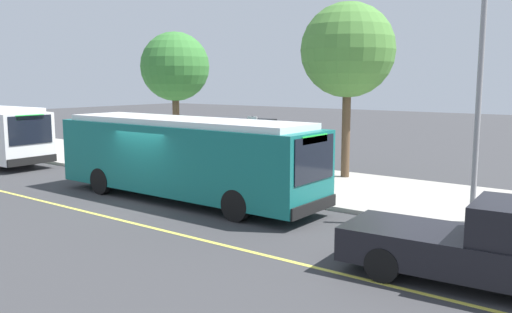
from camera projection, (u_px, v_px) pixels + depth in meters
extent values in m
plane|color=#38383A|center=(147.00, 202.00, 18.94)|extent=(120.00, 120.00, 0.00)
cube|color=#A8A399|center=(250.00, 176.00, 23.66)|extent=(44.00, 6.40, 0.15)
cube|color=#E0D64C|center=(95.00, 214.00, 17.20)|extent=(36.00, 0.14, 0.01)
cube|color=#146B66|center=(183.00, 158.00, 19.00)|extent=(10.80, 2.58, 2.40)
cube|color=silver|center=(183.00, 121.00, 18.81)|extent=(9.94, 2.32, 0.20)
cube|color=black|center=(315.00, 159.00, 15.71)|extent=(0.05, 2.17, 1.34)
cube|color=black|center=(208.00, 146.00, 19.98)|extent=(9.50, 0.06, 1.06)
cube|color=silver|center=(208.00, 179.00, 20.16)|extent=(10.26, 0.06, 0.28)
cube|color=#26D83F|center=(315.00, 139.00, 15.63)|extent=(0.03, 1.40, 0.24)
cube|color=black|center=(314.00, 207.00, 15.91)|extent=(0.09, 2.50, 0.36)
cylinder|color=black|center=(279.00, 193.00, 18.06)|extent=(1.00, 0.28, 1.00)
cylinder|color=black|center=(236.00, 205.00, 16.24)|extent=(1.00, 0.28, 1.00)
cylinder|color=black|center=(148.00, 173.00, 21.99)|extent=(1.00, 0.28, 1.00)
cylinder|color=black|center=(101.00, 181.00, 20.16)|extent=(1.00, 0.28, 1.00)
cube|color=black|center=(31.00, 130.00, 24.94)|extent=(0.07, 2.17, 1.34)
cube|color=#26D83F|center=(30.00, 117.00, 24.85)|extent=(0.05, 1.40, 0.24)
cube|color=black|center=(33.00, 161.00, 25.14)|extent=(0.11, 2.50, 0.36)
cylinder|color=black|center=(30.00, 155.00, 27.36)|extent=(1.00, 0.29, 1.00)
cube|color=black|center=(472.00, 253.00, 11.19)|extent=(5.53, 2.39, 0.75)
cylinder|color=black|center=(408.00, 243.00, 12.85)|extent=(0.78, 0.29, 0.76)
cylinder|color=black|center=(382.00, 265.00, 11.36)|extent=(0.78, 0.29, 0.76)
cylinder|color=#333338|center=(272.00, 148.00, 23.14)|extent=(0.10, 0.10, 2.40)
cylinder|color=#333338|center=(254.00, 152.00, 22.11)|extent=(0.10, 0.10, 2.40)
cylinder|color=#333338|center=(226.00, 144.00, 24.69)|extent=(0.10, 0.10, 2.40)
cylinder|color=#333338|center=(208.00, 147.00, 23.66)|extent=(0.10, 0.10, 2.40)
cube|color=#333338|center=(239.00, 119.00, 23.23)|extent=(2.90, 1.60, 0.08)
cube|color=#4C606B|center=(249.00, 146.00, 23.91)|extent=(2.47, 0.04, 2.16)
cube|color=navy|center=(217.00, 147.00, 24.18)|extent=(0.06, 1.11, 1.82)
cube|color=brown|center=(244.00, 165.00, 23.42)|extent=(1.60, 0.44, 0.06)
cube|color=brown|center=(247.00, 158.00, 23.57)|extent=(1.60, 0.05, 0.44)
cube|color=#333338|center=(231.00, 168.00, 23.88)|extent=(0.08, 0.40, 0.45)
cube|color=#333338|center=(257.00, 171.00, 23.02)|extent=(0.08, 0.40, 0.45)
cylinder|color=#333338|center=(253.00, 153.00, 20.30)|extent=(0.07, 0.07, 2.80)
cube|color=white|center=(252.00, 124.00, 20.13)|extent=(0.44, 0.03, 0.56)
cube|color=red|center=(252.00, 124.00, 20.12)|extent=(0.40, 0.01, 0.16)
cylinder|color=#282D47|center=(286.00, 175.00, 20.99)|extent=(0.14, 0.14, 0.85)
cylinder|color=#282D47|center=(283.00, 176.00, 20.85)|extent=(0.14, 0.14, 0.85)
cube|color=#338C4C|center=(285.00, 157.00, 20.82)|extent=(0.24, 0.40, 0.62)
sphere|color=tan|center=(285.00, 146.00, 20.76)|extent=(0.22, 0.22, 0.22)
cylinder|color=brown|center=(346.00, 132.00, 22.77)|extent=(0.36, 0.36, 3.90)
sphere|color=#4C8438|center=(348.00, 50.00, 22.29)|extent=(3.97, 3.97, 3.97)
cylinder|color=brown|center=(176.00, 126.00, 28.09)|extent=(0.36, 0.36, 3.51)
sphere|color=#387A33|center=(175.00, 67.00, 27.65)|extent=(3.57, 3.57, 3.57)
cylinder|color=gray|center=(478.00, 113.00, 15.17)|extent=(0.16, 0.16, 6.40)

